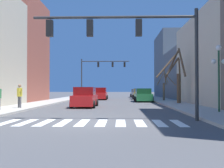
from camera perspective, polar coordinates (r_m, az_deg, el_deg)
The scene contains 15 objects.
ground_plane at distance 12.45m, azimuth -4.40°, elevation -8.44°, with size 240.00×240.00×0.00m, color #4C4C4F.
building_row_right at distance 31.17m, azimuth 20.71°, elevation 6.06°, with size 6.00×48.19×13.46m.
crosswalk_stripes at distance 12.48m, azimuth -4.38°, elevation -8.40°, with size 8.55×2.60×0.01m.
traffic_signal_near at distance 13.45m, azimuth 4.32°, elevation 10.26°, with size 8.34×0.28×5.63m.
traffic_signal_far at distance 44.03m, azimuth -2.79°, elevation 3.33°, with size 8.11×0.28×6.62m.
street_lamp_right_corner at distance 17.95m, azimuth 22.23°, elevation 3.98°, with size 0.95×0.36×4.24m.
car_parked_left_mid at distance 38.68m, azimuth -2.48°, elevation -2.20°, with size 2.01×4.69×1.78m.
car_parked_right_far at distance 32.81m, azimuth 6.79°, elevation -2.49°, with size 2.19×4.80×1.65m.
car_driving_toward_lane at distance 23.02m, azimuth -5.92°, elevation -3.01°, with size 2.07×4.56×1.75m.
car_parked_left_near at distance 40.78m, azimuth 5.93°, elevation -2.21°, with size 2.02×4.31×1.66m.
car_at_intersection at distance 43.99m, azimuth -5.50°, elevation -2.13°, with size 2.05×4.79×1.64m.
car_parked_left_far at distance 49.92m, azimuth 5.18°, elevation -2.04°, with size 2.01×4.76×1.55m.
pedestrian_crossing_street at distance 21.36m, azimuth -19.47°, elevation -2.02°, with size 0.62×0.60×1.80m.
street_tree_right_near at distance 33.83m, azimuth 11.35°, elevation -0.38°, with size 2.14×1.85×4.11m.
street_tree_right_mid at distance 27.41m, azimuth 13.94°, elevation 1.60°, with size 2.92×3.67×5.62m.
Camera 1 is at (1.33, -12.27, 1.60)m, focal length 42.00 mm.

